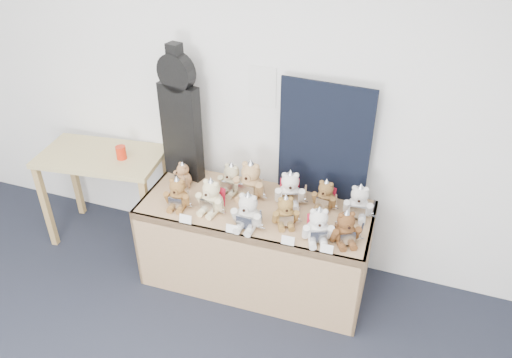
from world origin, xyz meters
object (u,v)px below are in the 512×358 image
(display_table, at_px, (253,229))
(teddy_back_centre_left, at_px, (250,182))
(teddy_front_right, at_px, (286,212))
(teddy_back_centre_right, at_px, (290,190))
(guitar_case, at_px, (180,115))
(teddy_back_left, at_px, (231,180))
(teddy_front_far_left, at_px, (178,194))
(teddy_back_far_left, at_px, (183,176))
(teddy_back_right, at_px, (325,196))
(red_cup, at_px, (121,153))
(teddy_front_centre, at_px, (248,213))
(teddy_front_end, at_px, (345,229))
(side_table, at_px, (103,168))
(teddy_front_far_right, at_px, (318,227))
(teddy_front_left, at_px, (211,197))
(teddy_back_end, at_px, (359,203))

(display_table, bearing_deg, teddy_back_centre_left, 113.13)
(teddy_front_right, height_order, teddy_back_centre_right, teddy_back_centre_right)
(guitar_case, bearing_deg, teddy_back_left, -1.05)
(teddy_front_far_left, xyz_separation_m, teddy_back_far_left, (-0.10, 0.26, -0.02))
(teddy_back_left, height_order, teddy_back_far_left, teddy_back_left)
(teddy_front_right, xyz_separation_m, teddy_back_centre_right, (-0.04, 0.24, 0.02))
(guitar_case, bearing_deg, teddy_back_centre_right, 5.33)
(teddy_back_right, bearing_deg, teddy_back_far_left, -168.47)
(red_cup, bearing_deg, teddy_back_left, 1.60)
(teddy_front_centre, distance_m, teddy_back_far_left, 0.72)
(teddy_front_far_left, xyz_separation_m, teddy_front_end, (1.20, 0.01, 0.00))
(side_table, xyz_separation_m, teddy_front_far_left, (0.84, -0.28, 0.11))
(guitar_case, xyz_separation_m, teddy_back_far_left, (0.06, -0.14, -0.43))
(teddy_front_far_right, relative_size, teddy_back_centre_right, 0.95)
(guitar_case, relative_size, teddy_back_right, 4.21)
(teddy_front_centre, relative_size, teddy_back_left, 1.12)
(guitar_case, bearing_deg, teddy_front_far_left, -57.96)
(teddy_front_left, bearing_deg, guitar_case, 145.37)
(teddy_front_far_right, relative_size, teddy_back_right, 1.13)
(display_table, height_order, teddy_front_end, teddy_front_end)
(guitar_case, relative_size, teddy_front_far_left, 3.98)
(teddy_front_far_right, bearing_deg, teddy_back_end, 41.04)
(guitar_case, distance_m, teddy_back_centre_left, 0.72)
(teddy_back_centre_left, bearing_deg, side_table, -173.63)
(teddy_front_centre, bearing_deg, guitar_case, 148.85)
(teddy_front_far_right, bearing_deg, guitar_case, 140.73)
(display_table, xyz_separation_m, teddy_back_end, (0.71, 0.21, 0.26))
(teddy_back_far_left, bearing_deg, teddy_back_centre_left, 37.01)
(teddy_front_centre, bearing_deg, display_table, 100.91)
(side_table, relative_size, teddy_front_left, 3.58)
(guitar_case, bearing_deg, side_table, -157.79)
(teddy_front_far_left, bearing_deg, teddy_back_centre_left, 27.30)
(display_table, relative_size, teddy_front_centre, 5.61)
(red_cup, height_order, teddy_back_far_left, red_cup)
(teddy_front_far_right, relative_size, teddy_back_end, 1.01)
(display_table, relative_size, teddy_front_far_right, 5.94)
(red_cup, distance_m, teddy_front_far_left, 0.70)
(display_table, height_order, teddy_front_centre, teddy_front_centre)
(display_table, height_order, teddy_back_end, teddy_back_end)
(red_cup, bearing_deg, teddy_front_end, -8.31)
(teddy_front_centre, xyz_separation_m, teddy_front_end, (0.65, 0.06, -0.01))
(teddy_front_left, bearing_deg, display_table, 24.56)
(teddy_front_right, bearing_deg, teddy_back_right, 29.48)
(teddy_front_end, bearing_deg, teddy_back_left, 133.65)
(teddy_front_far_right, distance_m, teddy_back_left, 0.82)
(guitar_case, distance_m, teddy_back_right, 1.22)
(teddy_front_centre, height_order, teddy_front_right, teddy_front_centre)
(red_cup, distance_m, teddy_back_end, 1.87)
(teddy_front_end, bearing_deg, teddy_front_left, 150.12)
(teddy_front_far_left, relative_size, teddy_front_centre, 0.88)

